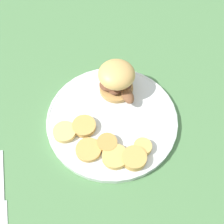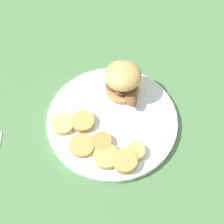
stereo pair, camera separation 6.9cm
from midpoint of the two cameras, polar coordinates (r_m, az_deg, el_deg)
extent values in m
plane|color=#4C7A47|center=(0.72, -2.72, -1.94)|extent=(4.00, 4.00, 0.00)
cylinder|color=silver|center=(0.72, -2.74, -1.65)|extent=(0.30, 0.30, 0.01)
torus|color=silver|center=(0.71, -2.76, -1.42)|extent=(0.30, 0.30, 0.01)
cylinder|color=tan|center=(0.75, -1.83, 4.15)|extent=(0.08, 0.08, 0.01)
ellipsoid|color=brown|center=(0.74, -3.65, 4.79)|extent=(0.05, 0.05, 0.01)
ellipsoid|color=#563323|center=(0.74, -1.10, 4.76)|extent=(0.05, 0.04, 0.02)
ellipsoid|color=brown|center=(0.73, -2.66, 4.73)|extent=(0.05, 0.04, 0.02)
ellipsoid|color=brown|center=(0.73, -2.40, 4.08)|extent=(0.04, 0.05, 0.01)
ellipsoid|color=brown|center=(0.72, 0.10, 2.84)|extent=(0.04, 0.05, 0.02)
ellipsoid|color=#563323|center=(0.73, -1.28, 5.15)|extent=(0.04, 0.03, 0.02)
ellipsoid|color=tan|center=(0.71, -1.94, 6.70)|extent=(0.08, 0.08, 0.05)
cylinder|color=tan|center=(0.65, 1.07, -8.69)|extent=(0.05, 0.05, 0.02)
cylinder|color=tan|center=(0.67, 2.70, -6.64)|extent=(0.04, 0.04, 0.01)
cylinder|color=tan|center=(0.70, -7.95, -2.80)|extent=(0.05, 0.05, 0.01)
cylinder|color=#DBB766|center=(0.70, -11.47, -3.82)|extent=(0.05, 0.05, 0.01)
cylinder|color=#BC8942|center=(0.67, -3.83, -5.92)|extent=(0.04, 0.04, 0.01)
cylinder|color=tan|center=(0.66, -2.62, -8.41)|extent=(0.06, 0.06, 0.01)
cylinder|color=tan|center=(0.67, -7.29, -7.12)|extent=(0.05, 0.05, 0.01)
cube|color=silver|center=(0.72, -22.50, -10.82)|extent=(0.03, 0.11, 0.00)
cube|color=silver|center=(0.69, -22.51, -17.13)|extent=(0.03, 0.05, 0.00)
camera|label=1|loc=(0.03, -92.87, -4.51)|focal=50.00mm
camera|label=2|loc=(0.03, 87.13, 4.51)|focal=50.00mm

